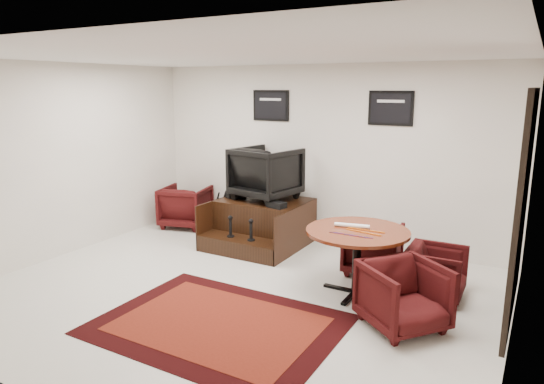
% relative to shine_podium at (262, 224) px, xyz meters
% --- Properties ---
extents(ground, '(6.00, 6.00, 0.00)m').
position_rel_shine_podium_xyz_m(ground, '(0.68, -1.80, -0.32)').
color(ground, silver).
rests_on(ground, ground).
extents(room_shell, '(6.02, 5.02, 2.81)m').
position_rel_shine_podium_xyz_m(room_shell, '(1.09, -1.67, 1.46)').
color(room_shell, silver).
rests_on(room_shell, ground).
extents(area_rug, '(2.49, 1.87, 0.01)m').
position_rel_shine_podium_xyz_m(area_rug, '(0.98, -2.55, -0.32)').
color(area_rug, black).
rests_on(area_rug, ground).
extents(shine_podium, '(1.37, 1.41, 0.70)m').
position_rel_shine_podium_xyz_m(shine_podium, '(0.00, 0.00, 0.00)').
color(shine_podium, black).
rests_on(shine_podium, ground).
extents(shine_chair, '(1.02, 0.98, 0.92)m').
position_rel_shine_podium_xyz_m(shine_chair, '(-0.00, 0.14, 0.84)').
color(shine_chair, black).
rests_on(shine_chair, shine_podium).
extents(shoes_pair, '(0.26, 0.29, 0.09)m').
position_rel_shine_podium_xyz_m(shoes_pair, '(-0.47, -0.03, 0.43)').
color(shoes_pair, black).
rests_on(shoes_pair, shine_podium).
extents(polish_kit, '(0.28, 0.22, 0.09)m').
position_rel_shine_podium_xyz_m(polish_kit, '(0.42, -0.27, 0.42)').
color(polish_kit, black).
rests_on(polish_kit, shine_podium).
extents(umbrella_black, '(0.31, 0.12, 0.83)m').
position_rel_shine_podium_xyz_m(umbrella_black, '(-0.81, -0.18, 0.09)').
color(umbrella_black, black).
rests_on(umbrella_black, ground).
extents(umbrella_hooked, '(0.31, 0.12, 0.84)m').
position_rel_shine_podium_xyz_m(umbrella_hooked, '(-0.77, -0.05, 0.10)').
color(umbrella_hooked, black).
rests_on(umbrella_hooked, ground).
extents(armchair_side, '(0.94, 0.91, 0.80)m').
position_rel_shine_podium_xyz_m(armchair_side, '(-1.69, 0.18, 0.08)').
color(armchair_side, black).
rests_on(armchair_side, ground).
extents(meeting_table, '(1.22, 1.22, 0.80)m').
position_rel_shine_podium_xyz_m(meeting_table, '(1.96, -1.07, 0.38)').
color(meeting_table, '#4E1B0B').
rests_on(meeting_table, ground).
extents(table_chair_back, '(0.78, 0.74, 0.73)m').
position_rel_shine_podium_xyz_m(table_chair_back, '(1.92, -0.31, 0.04)').
color(table_chair_back, black).
rests_on(table_chair_back, ground).
extents(table_chair_window, '(0.62, 0.66, 0.67)m').
position_rel_shine_podium_xyz_m(table_chair_window, '(2.81, -0.68, 0.01)').
color(table_chair_window, black).
rests_on(table_chair_window, ground).
extents(table_chair_corner, '(1.01, 1.02, 0.77)m').
position_rel_shine_podium_xyz_m(table_chair_corner, '(2.68, -1.65, 0.06)').
color(table_chair_corner, black).
rests_on(table_chair_corner, ground).
extents(paper_roll, '(0.42, 0.13, 0.05)m').
position_rel_shine_podium_xyz_m(paper_roll, '(1.87, -1.01, 0.50)').
color(paper_roll, white).
rests_on(paper_roll, meeting_table).
extents(table_clutter, '(0.57, 0.30, 0.01)m').
position_rel_shine_podium_xyz_m(table_clutter, '(2.03, -1.16, 0.48)').
color(table_clutter, '#DA600C').
rests_on(table_clutter, meeting_table).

